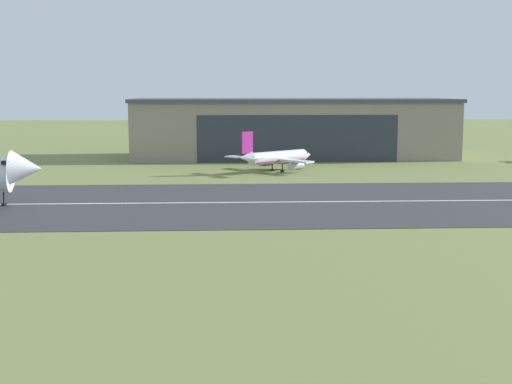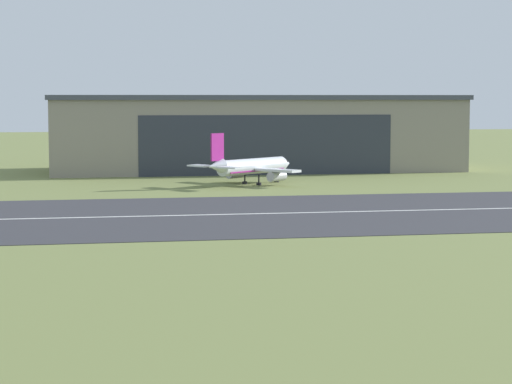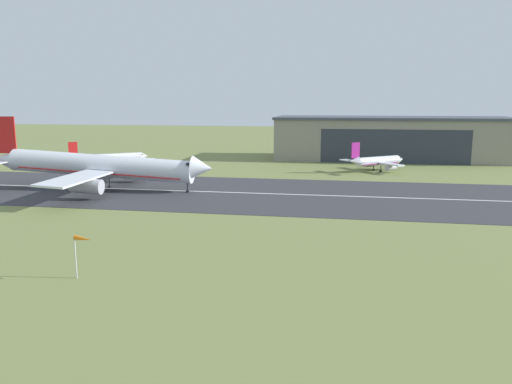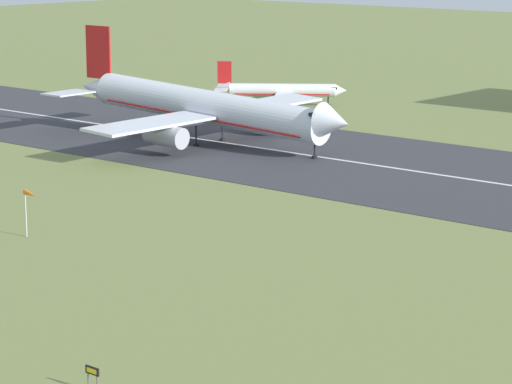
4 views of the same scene
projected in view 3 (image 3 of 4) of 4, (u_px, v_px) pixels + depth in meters
ground_plane at (431, 340)px, 42.29m from camera, size 732.29×732.29×0.00m
runway_strip at (380, 197)px, 105.25m from camera, size 492.29×42.81×0.06m
runway_centreline at (380, 197)px, 105.25m from camera, size 443.06×0.70×0.01m
hangar_building at (391, 138)px, 174.01m from camera, size 79.96×27.98×14.77m
airplane_landing at (100, 167)px, 113.08m from camera, size 53.41×47.58×16.60m
airplane_parked_centre at (377, 161)px, 144.05m from camera, size 19.53×18.38×8.69m
airplane_parked_east at (109, 158)px, 153.53m from camera, size 22.68×20.91×8.18m
windsock_pole at (83, 241)px, 55.81m from camera, size 2.68×1.27×5.15m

